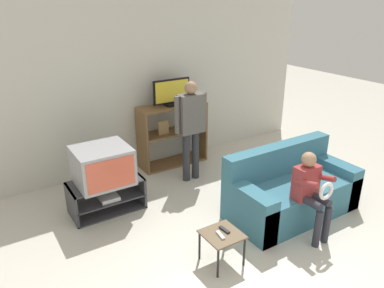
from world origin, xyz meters
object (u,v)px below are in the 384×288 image
(remote_control_white, at_px, (220,235))
(person_seated_child, at_px, (311,188))
(media_shelf, at_px, (172,134))
(snack_table, at_px, (222,238))
(television_main, at_px, (102,165))
(person_standing_adult, at_px, (191,122))
(couch, at_px, (290,191))
(remote_control_black, at_px, (224,230))
(tv_stand, at_px, (107,196))
(television_flat, at_px, (172,93))

(remote_control_white, relative_size, person_seated_child, 0.14)
(media_shelf, bearing_deg, remote_control_white, -108.71)
(snack_table, bearing_deg, media_shelf, 71.95)
(television_main, height_order, person_standing_adult, person_standing_adult)
(remote_control_white, relative_size, couch, 0.08)
(snack_table, bearing_deg, television_main, 112.47)
(remote_control_white, height_order, couch, couch)
(media_shelf, distance_m, snack_table, 2.59)
(snack_table, distance_m, remote_control_black, 0.09)
(tv_stand, relative_size, remote_control_white, 6.50)
(television_main, height_order, television_flat, television_flat)
(person_seated_child, bearing_deg, tv_stand, 135.46)
(media_shelf, bearing_deg, tv_stand, -150.71)
(media_shelf, relative_size, person_standing_adult, 0.73)
(remote_control_white, height_order, person_standing_adult, person_standing_adult)
(media_shelf, distance_m, television_flat, 0.69)
(tv_stand, bearing_deg, remote_control_white, -69.69)
(television_main, bearing_deg, couch, -32.63)
(person_seated_child, bearing_deg, person_standing_adult, 101.36)
(media_shelf, distance_m, person_standing_adult, 0.76)
(television_flat, relative_size, person_standing_adult, 0.41)
(remote_control_white, relative_size, person_standing_adult, 0.09)
(tv_stand, height_order, television_flat, television_flat)
(tv_stand, distance_m, person_seated_child, 2.56)
(remote_control_white, xyz_separation_m, person_seated_child, (1.18, -0.11, 0.24))
(television_main, xyz_separation_m, remote_control_white, (0.63, -1.65, -0.29))
(television_main, height_order, snack_table, television_main)
(snack_table, height_order, remote_control_black, remote_control_black)
(tv_stand, distance_m, media_shelf, 1.70)
(person_seated_child, bearing_deg, remote_control_black, 171.64)
(remote_control_black, xyz_separation_m, couch, (1.29, 0.31, -0.07))
(media_shelf, bearing_deg, snack_table, -108.05)
(media_shelf, bearing_deg, person_standing_adult, -94.24)
(media_shelf, relative_size, snack_table, 2.92)
(tv_stand, relative_size, person_seated_child, 0.91)
(tv_stand, xyz_separation_m, person_standing_adult, (1.41, 0.17, 0.71))
(remote_control_black, height_order, remote_control_white, same)
(television_flat, xyz_separation_m, person_seated_child, (0.35, -2.58, -0.60))
(tv_stand, relative_size, remote_control_black, 6.50)
(tv_stand, distance_m, television_main, 0.45)
(remote_control_black, distance_m, couch, 1.33)
(remote_control_black, height_order, couch, couch)
(remote_control_white, distance_m, person_seated_child, 1.21)
(media_shelf, bearing_deg, person_seated_child, -82.46)
(snack_table, bearing_deg, person_standing_adult, 67.44)
(snack_table, height_order, person_seated_child, person_seated_child)
(television_flat, height_order, snack_table, television_flat)
(tv_stand, distance_m, snack_table, 1.77)
(remote_control_black, bearing_deg, remote_control_white, -153.17)
(media_shelf, relative_size, remote_control_white, 7.78)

